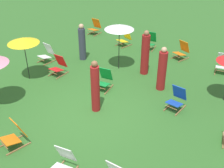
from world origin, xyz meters
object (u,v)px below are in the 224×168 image
(person_1, at_px, (162,70))
(deckchair_1, at_px, (95,27))
(deckchair_3, at_px, (182,51))
(person_4, at_px, (82,43))
(deckchair_9, at_px, (125,38))
(umbrella_3, at_px, (23,40))
(deckchair_0, at_px, (150,41))
(deckchair_8, at_px, (63,163))
(deckchair_6, at_px, (222,64))
(umbrella_0, at_px, (119,27))
(deckchair_10, at_px, (47,54))
(person_3, at_px, (145,54))
(deckchair_14, at_px, (59,66))
(deckchair_5, at_px, (15,135))
(deckchair_12, at_px, (177,99))
(person_2, at_px, (95,88))
(deckchair_7, at_px, (104,80))

(person_1, bearing_deg, deckchair_1, 68.24)
(deckchair_3, distance_m, person_4, 4.55)
(deckchair_1, height_order, deckchair_9, same)
(umbrella_3, bearing_deg, deckchair_0, 66.97)
(deckchair_8, relative_size, umbrella_3, 0.48)
(deckchair_6, relative_size, umbrella_3, 0.48)
(deckchair_8, height_order, umbrella_3, umbrella_3)
(umbrella_0, bearing_deg, deckchair_6, 32.72)
(deckchair_10, distance_m, person_3, 4.44)
(deckchair_8, xyz_separation_m, deckchair_10, (-5.23, 4.22, 0.00))
(deckchair_1, xyz_separation_m, deckchair_14, (1.78, -4.52, 0.00))
(deckchair_0, relative_size, deckchair_14, 1.02)
(deckchair_5, xyz_separation_m, deckchair_10, (-3.38, 4.29, 0.00))
(deckchair_5, xyz_separation_m, person_4, (-2.24, 5.40, 0.42))
(person_1, height_order, person_3, person_3)
(deckchair_0, bearing_deg, umbrella_0, -102.58)
(deckchair_12, height_order, umbrella_0, umbrella_0)
(deckchair_14, height_order, person_4, person_4)
(umbrella_0, bearing_deg, person_4, -173.34)
(deckchair_0, bearing_deg, deckchair_1, 168.06)
(deckchair_1, height_order, deckchair_5, same)
(deckchair_1, height_order, person_1, person_1)
(deckchair_8, height_order, person_2, person_2)
(person_1, xyz_separation_m, person_4, (-4.10, 0.19, -0.01))
(umbrella_3, bearing_deg, person_2, -0.67)
(deckchair_7, distance_m, deckchair_8, 4.27)
(deckchair_1, relative_size, deckchair_14, 1.00)
(deckchair_1, distance_m, deckchair_5, 9.12)
(deckchair_14, bearing_deg, deckchair_0, 66.48)
(deckchair_0, relative_size, deckchair_12, 1.02)
(deckchair_0, relative_size, umbrella_0, 0.43)
(deckchair_6, bearing_deg, person_4, -170.17)
(deckchair_1, relative_size, deckchair_3, 0.97)
(deckchair_10, bearing_deg, person_1, 12.20)
(deckchair_8, relative_size, person_2, 0.46)
(deckchair_3, xyz_separation_m, deckchair_10, (-4.74, -3.88, 0.00))
(deckchair_1, relative_size, umbrella_3, 0.47)
(umbrella_0, relative_size, person_2, 1.07)
(deckchair_12, relative_size, person_3, 0.44)
(deckchair_0, height_order, deckchair_9, same)
(deckchair_14, xyz_separation_m, person_1, (3.95, 1.46, 0.44))
(umbrella_0, height_order, person_2, umbrella_0)
(deckchair_5, distance_m, person_4, 5.86)
(deckchair_8, distance_m, umbrella_0, 6.17)
(deckchair_3, bearing_deg, deckchair_0, -169.04)
(deckchair_14, height_order, umbrella_3, umbrella_3)
(deckchair_3, bearing_deg, deckchair_9, -158.36)
(deckchair_1, bearing_deg, deckchair_14, -71.10)
(deckchair_8, height_order, deckchair_9, same)
(deckchair_9, height_order, deckchair_12, same)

